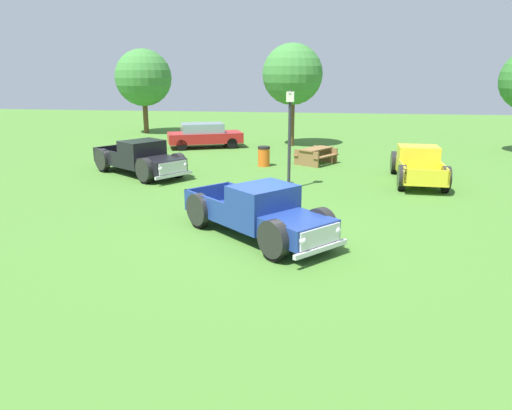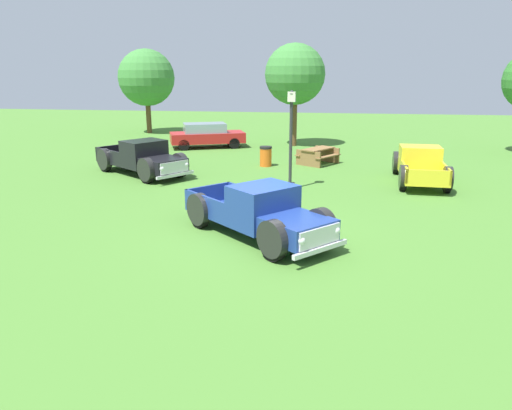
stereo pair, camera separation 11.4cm
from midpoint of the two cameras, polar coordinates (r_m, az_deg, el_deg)
name	(u,v)px [view 2 (the right image)]	position (r m, az deg, el deg)	size (l,w,h in m)	color
ground_plane	(264,235)	(13.65, 1.14, -3.58)	(80.00, 80.00, 0.00)	#477A2D
pickup_truck_foreground	(264,214)	(13.12, 1.23, -1.10)	(4.79, 4.59, 1.50)	navy
pickup_truck_behind_left	(419,164)	(21.28, 18.74, 4.54)	(2.03, 4.84, 1.46)	yellow
pickup_truck_behind_right	(145,159)	(21.72, -12.71, 5.29)	(5.09, 4.36, 1.53)	black
sedan_distant_a	(207,135)	(29.08, -5.70, 8.19)	(4.65, 3.23, 1.44)	#B21E1E
lamp_post_near	(291,138)	(18.54, 4.28, 7.80)	(0.36, 0.36, 3.76)	#2D2D33
picnic_table	(318,154)	(24.07, 7.43, 5.96)	(2.23, 2.32, 0.78)	olive
trash_can	(266,156)	(23.32, 1.29, 5.74)	(0.59, 0.59, 0.95)	orange
oak_tree_east	(295,75)	(29.51, 4.70, 15.01)	(3.55, 3.55, 5.98)	brown
oak_tree_west	(146,78)	(36.43, -12.65, 14.36)	(3.97, 3.97, 5.90)	brown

